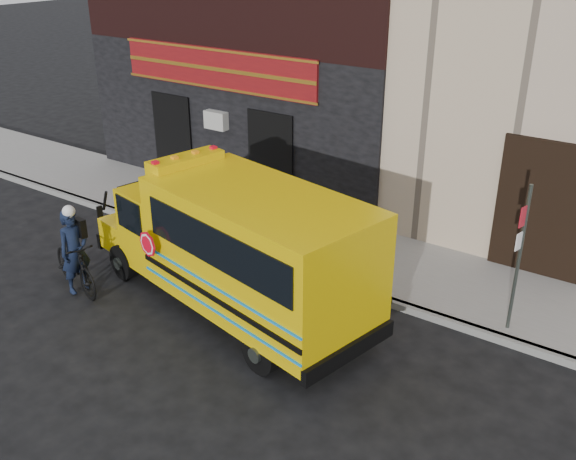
# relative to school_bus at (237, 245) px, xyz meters

# --- Properties ---
(ground) EXTENTS (120.00, 120.00, 0.00)m
(ground) POSITION_rel_school_bus_xyz_m (0.56, -0.65, -1.51)
(ground) COLOR black
(ground) RESTS_ON ground
(curb) EXTENTS (40.00, 0.20, 0.15)m
(curb) POSITION_rel_school_bus_xyz_m (0.56, 1.95, -1.43)
(curb) COLOR gray
(curb) RESTS_ON ground
(sidewalk) EXTENTS (40.00, 3.00, 0.15)m
(sidewalk) POSITION_rel_school_bus_xyz_m (0.56, 3.45, -1.43)
(sidewalk) COLOR gray
(sidewalk) RESTS_ON ground
(school_bus) EXTENTS (7.19, 3.52, 2.92)m
(school_bus) POSITION_rel_school_bus_xyz_m (0.00, 0.00, 0.00)
(school_bus) COLOR black
(school_bus) RESTS_ON ground
(sign_pole) EXTENTS (0.09, 0.27, 3.05)m
(sign_pole) POSITION_rel_school_bus_xyz_m (4.70, 2.26, 0.18)
(sign_pole) COLOR #3C433E
(sign_pole) RESTS_ON ground
(bicycle) EXTENTS (2.05, 1.07, 1.19)m
(bicycle) POSITION_rel_school_bus_xyz_m (-3.44, -1.27, -0.92)
(bicycle) COLOR black
(bicycle) RESTS_ON ground
(cyclist) EXTENTS (0.52, 0.72, 1.83)m
(cyclist) POSITION_rel_school_bus_xyz_m (-3.29, -1.32, -0.59)
(cyclist) COLOR black
(cyclist) RESTS_ON ground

